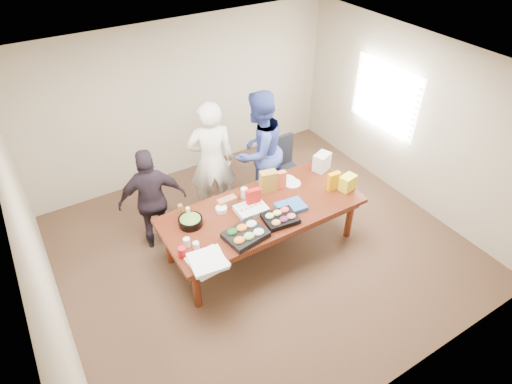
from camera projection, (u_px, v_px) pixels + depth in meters
floor at (262, 248)px, 6.39m from camera, size 5.50×5.00×0.02m
ceiling at (264, 72)px, 4.73m from camera, size 5.50×5.00×0.02m
wall_back at (184, 101)px, 7.25m from camera, size 5.50×0.04×2.70m
wall_front at (411, 309)px, 3.87m from camera, size 5.50×0.04×2.70m
wall_left at (37, 254)px, 4.42m from camera, size 0.04×5.00×2.70m
wall_right at (412, 120)px, 6.69m from camera, size 0.04×5.00×2.70m
window_panel at (384, 98)px, 7.00m from camera, size 0.03×1.40×1.10m
window_blinds at (383, 98)px, 6.98m from camera, size 0.04×1.36×1.00m
conference_table at (262, 229)px, 6.15m from camera, size 2.80×1.20×0.75m
office_chair at (288, 170)px, 7.13m from camera, size 0.51×0.51×0.99m
person_center at (212, 161)px, 6.45m from camera, size 0.83×0.67×1.96m
person_right at (259, 151)px, 6.67m from camera, size 1.13×0.99×1.96m
person_left at (153, 200)px, 5.99m from camera, size 1.01×0.60×1.61m
veggie_tray at (245, 235)px, 5.46m from camera, size 0.57×0.47×0.08m
fruit_tray at (280, 219)px, 5.71m from camera, size 0.48×0.39×0.07m
sheet_cake at (251, 209)px, 5.86m from camera, size 0.42×0.32×0.07m
salad_bowl at (191, 222)px, 5.64m from camera, size 0.34×0.34×0.10m
chip_bag_blue at (291, 207)px, 5.92m from camera, size 0.41×0.33×0.06m
chip_bag_red at (253, 198)px, 5.88m from camera, size 0.21×0.11×0.29m
chip_bag_yellow at (334, 181)px, 6.20m from camera, size 0.19×0.08×0.28m
chip_bag_orange at (280, 180)px, 6.22m from camera, size 0.19×0.12×0.28m
mayo_jar at (244, 193)px, 6.09m from camera, size 0.11×0.11×0.15m
mustard_bottle at (272, 186)px, 6.19m from camera, size 0.07×0.07×0.17m
dressing_bottle at (181, 211)px, 5.74m from camera, size 0.07×0.07×0.20m
ranch_bottle at (188, 213)px, 5.74m from camera, size 0.07×0.07×0.16m
banana_bunch at (270, 180)px, 6.39m from camera, size 0.28×0.26×0.08m
bread_loaf at (227, 202)px, 5.97m from camera, size 0.27×0.12×0.11m
kraft_bag at (268, 181)px, 6.17m from camera, size 0.27×0.19×0.32m
red_cup at (182, 252)px, 5.18m from camera, size 0.12×0.12×0.13m
clear_cup_a at (196, 246)px, 5.27m from camera, size 0.10×0.10×0.11m
clear_cup_b at (187, 242)px, 5.32m from camera, size 0.10×0.10×0.12m
pizza_box_lower at (207, 262)px, 5.10m from camera, size 0.44×0.44×0.05m
pizza_box_upper at (207, 261)px, 5.05m from camera, size 0.46×0.46×0.05m
plate_a at (292, 183)px, 6.39m from camera, size 0.28×0.28×0.01m
plate_b at (288, 179)px, 6.46m from camera, size 0.25×0.25×0.01m
dip_bowl_a at (253, 196)px, 6.11m from camera, size 0.16×0.16×0.05m
dip_bowl_b at (221, 209)px, 5.87m from camera, size 0.18×0.18×0.06m
grocery_bag_white at (322, 162)px, 6.60m from camera, size 0.31×0.26×0.28m
grocery_bag_yellow at (348, 183)px, 6.21m from camera, size 0.26×0.20×0.23m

